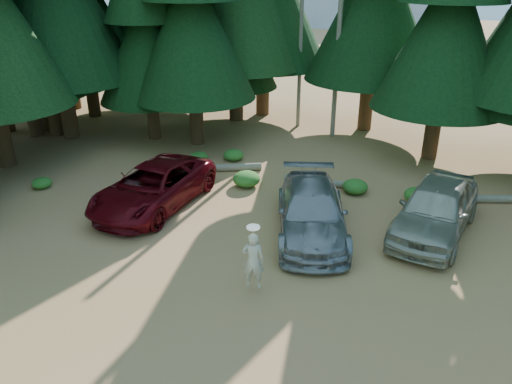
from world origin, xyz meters
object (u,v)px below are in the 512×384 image
silver_minivan_center (312,212)px  log_mid (324,182)px  silver_minivan_right (436,209)px  log_left (210,168)px  frisbee_player (253,260)px  log_right (501,199)px  red_pickup (153,187)px

silver_minivan_center → log_mid: size_ratio=1.62×
silver_minivan_right → log_left: 9.74m
frisbee_player → log_right: (8.24, 7.34, -0.88)m
silver_minivan_right → log_right: bearing=66.0°
silver_minivan_right → red_pickup: bearing=-160.8°
silver_minivan_center → frisbee_player: (-1.30, -3.63, 0.23)m
frisbee_player → log_left: frisbee_player is taller
silver_minivan_center → log_right: 7.90m
red_pickup → log_mid: (6.17, 3.06, -0.65)m
silver_minivan_right → log_right: silver_minivan_right is taller
silver_minivan_right → log_mid: bearing=159.8°
frisbee_player → log_mid: (1.51, 7.74, -0.89)m
log_mid → silver_minivan_right: bearing=-33.8°
red_pickup → log_left: red_pickup is taller
silver_minivan_center → frisbee_player: bearing=-117.6°
silver_minivan_right → log_right: size_ratio=1.12×
red_pickup → log_right: size_ratio=1.20×
log_right → red_pickup: bearing=-177.4°
frisbee_player → log_right: 11.07m
silver_minivan_center → log_right: size_ratio=1.16×
silver_minivan_center → red_pickup: bearing=162.2°
silver_minivan_center → frisbee_player: size_ratio=2.98×
red_pickup → silver_minivan_right: silver_minivan_right is taller
silver_minivan_center → frisbee_player: frisbee_player is taller
silver_minivan_center → log_left: size_ratio=1.21×
log_mid → red_pickup: bearing=-146.5°
frisbee_player → silver_minivan_center: bearing=-113.7°
red_pickup → log_right: 13.19m
log_left → frisbee_player: bearing=-82.9°
log_left → silver_minivan_right: bearing=-39.7°
log_left → log_mid: (5.04, -0.61, -0.02)m
red_pickup → silver_minivan_center: 6.04m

